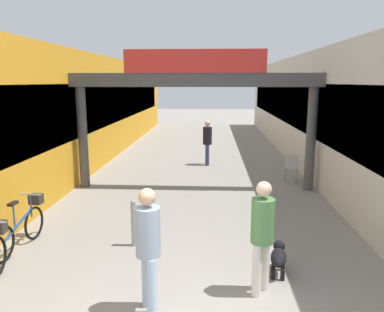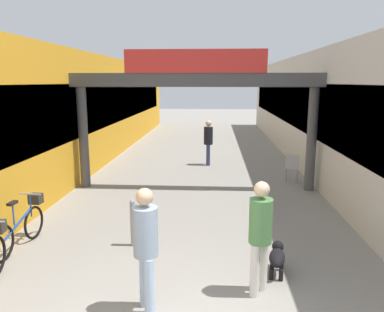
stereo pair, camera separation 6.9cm
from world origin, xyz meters
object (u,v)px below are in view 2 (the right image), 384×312
Objects in this scene: pedestrian_companion at (146,242)px; bicycle_blue_second at (22,225)px; cafe_chair_aluminium_nearer at (292,165)px; dog_on_leash at (277,257)px; pedestrian_carrying_crate at (208,139)px; bollard_post_metal at (133,222)px; pedestrian_with_dog at (260,230)px.

pedestrian_companion reaches higher than bicycle_blue_second.
pedestrian_companion is 7.83m from cafe_chair_aluminium_nearer.
pedestrian_companion is 2.59× the size of dog_on_leash.
pedestrian_carrying_crate is 8.36m from dog_on_leash.
dog_on_leash is 2.78m from bollard_post_metal.
dog_on_leash is 0.40× the size of bicycle_blue_second.
pedestrian_companion is (-1.60, -0.54, 0.02)m from pedestrian_with_dog.
pedestrian_companion is 1.99× the size of cafe_chair_aluminium_nearer.
pedestrian_companion is at bearing -115.54° from cafe_chair_aluminium_nearer.
dog_on_leash is at bearing -8.95° from bicycle_blue_second.
dog_on_leash is (1.30, -8.22, -0.69)m from pedestrian_carrying_crate.
dog_on_leash is 0.77× the size of cafe_chair_aluminium_nearer.
bollard_post_metal is (-2.25, 1.53, -0.53)m from pedestrian_with_dog.
pedestrian_with_dog is 2.77m from bollard_post_metal.
pedestrian_companion is at bearing -149.81° from dog_on_leash.
dog_on_leash is at bearing -103.34° from cafe_chair_aluminium_nearer.
bollard_post_metal is at bearing 145.77° from pedestrian_with_dog.
pedestrian_companion reaches higher than dog_on_leash.
dog_on_leash is at bearing 30.19° from pedestrian_companion.
pedestrian_with_dog is 0.99m from dog_on_leash.
dog_on_leash is (1.97, 1.14, -0.72)m from pedestrian_companion.
bicycle_blue_second reaches higher than dog_on_leash.
pedestrian_companion is at bearing -34.37° from bicycle_blue_second.
pedestrian_with_dog is at bearing 18.77° from pedestrian_companion.
pedestrian_with_dog is at bearing -83.96° from pedestrian_carrying_crate.
pedestrian_with_dog is 2.55× the size of dog_on_leash.
pedestrian_carrying_crate is at bearing 99.01° from dog_on_leash.
cafe_chair_aluminium_nearer is at bearing 40.09° from bicycle_blue_second.
pedestrian_with_dog is at bearing -105.22° from cafe_chair_aluminium_nearer.
pedestrian_companion is 2.39m from dog_on_leash.
dog_on_leash is (0.37, 0.60, -0.70)m from pedestrian_with_dog.
pedestrian_with_dog reaches higher than bollard_post_metal.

